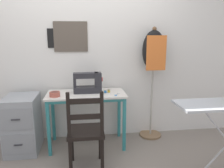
% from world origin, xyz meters
% --- Properties ---
extents(ground_plane, '(14.00, 14.00, 0.00)m').
position_xyz_m(ground_plane, '(0.00, 0.00, 0.00)').
color(ground_plane, gray).
extents(wall_back, '(10.00, 0.07, 2.55)m').
position_xyz_m(wall_back, '(-0.00, 0.57, 1.28)').
color(wall_back, silver).
rests_on(wall_back, ground_plane).
extents(sewing_table, '(1.04, 0.51, 0.75)m').
position_xyz_m(sewing_table, '(0.00, 0.24, 0.64)').
color(sewing_table, silver).
rests_on(sewing_table, ground_plane).
extents(sewing_machine, '(0.39, 0.16, 0.29)m').
position_xyz_m(sewing_machine, '(0.04, 0.28, 0.88)').
color(sewing_machine, '#28282D').
rests_on(sewing_machine, sewing_table).
extents(fabric_bowl, '(0.13, 0.13, 0.06)m').
position_xyz_m(fabric_bowl, '(-0.39, 0.14, 0.78)').
color(fabric_bowl, '#B25647').
rests_on(fabric_bowl, sewing_table).
extents(scissors, '(0.09, 0.13, 0.01)m').
position_xyz_m(scissors, '(0.39, 0.11, 0.75)').
color(scissors, silver).
rests_on(scissors, sewing_table).
extents(thread_spool_near_machine, '(0.04, 0.04, 0.04)m').
position_xyz_m(thread_spool_near_machine, '(0.25, 0.23, 0.77)').
color(thread_spool_near_machine, '#2875C1').
rests_on(thread_spool_near_machine, sewing_table).
extents(thread_spool_mid_table, '(0.04, 0.04, 0.04)m').
position_xyz_m(thread_spool_mid_table, '(0.30, 0.25, 0.77)').
color(thread_spool_mid_table, yellow).
rests_on(thread_spool_mid_table, sewing_table).
extents(wooden_chair, '(0.40, 0.38, 0.94)m').
position_xyz_m(wooden_chair, '(-0.02, -0.30, 0.45)').
color(wooden_chair, black).
rests_on(wooden_chair, ground_plane).
extents(filing_cabinet, '(0.40, 0.52, 0.74)m').
position_xyz_m(filing_cabinet, '(-0.83, 0.22, 0.37)').
color(filing_cabinet, '#93999E').
rests_on(filing_cabinet, ground_plane).
extents(dress_form, '(0.32, 0.32, 1.62)m').
position_xyz_m(dress_form, '(0.96, 0.42, 1.20)').
color(dress_form, '#846647').
rests_on(dress_form, ground_plane).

